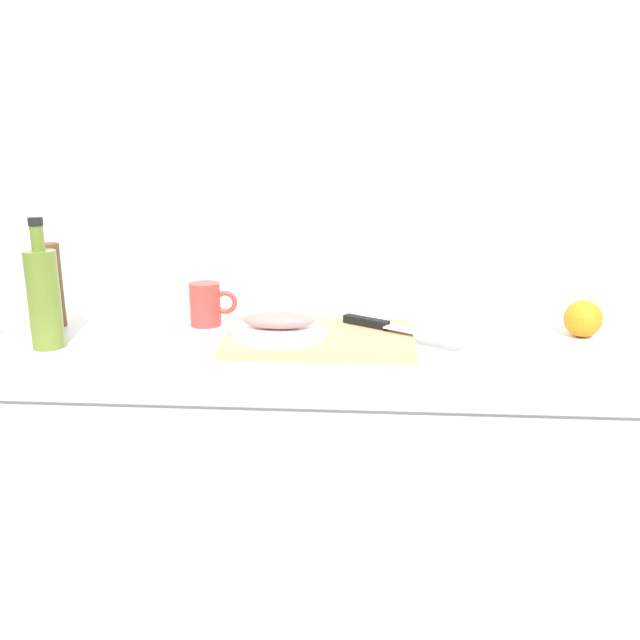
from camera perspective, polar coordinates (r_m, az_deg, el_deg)
name	(u,v)px	position (r m, az deg, el deg)	size (l,w,h in m)	color
back_wall	(255,168)	(1.68, -5.78, 13.24)	(3.20, 0.05, 2.50)	white
kitchen_counter	(241,519)	(1.60, -7.02, -17.11)	(2.00, 0.60, 0.90)	white
cutting_board	(320,338)	(1.36, 0.00, -1.64)	(0.39, 0.26, 0.02)	tan
white_plate	(279,332)	(1.34, -3.67, -1.07)	(0.20, 0.20, 0.01)	white
fish_fillet	(279,320)	(1.33, -3.69, -0.01)	(0.15, 0.06, 0.04)	tan
chef_knife	(387,326)	(1.39, 5.94, -0.51)	(0.26, 0.19, 0.02)	silver
olive_oil_bottle	(44,296)	(1.42, -23.31, 1.93)	(0.06, 0.06, 0.27)	olive
coffee_mug_0	(207,304)	(1.51, -10.04, 1.41)	(0.11, 0.07, 0.10)	#CC3F38
orange_0	(583,319)	(1.50, 22.30, 0.11)	(0.08, 0.08, 0.08)	orange
pepper_mill	(51,286)	(1.59, -22.76, 2.84)	(0.05, 0.05, 0.19)	brown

